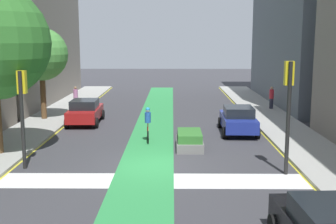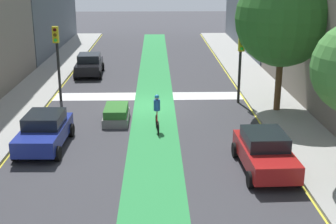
{
  "view_description": "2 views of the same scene",
  "coord_description": "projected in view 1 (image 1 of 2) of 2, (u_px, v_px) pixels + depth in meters",
  "views": [
    {
      "loc": [
        0.76,
        -18.05,
        5.44
      ],
      "look_at": [
        0.52,
        6.44,
        1.26
      ],
      "focal_mm": 46.36,
      "sensor_mm": 36.0,
      "label": 1
    },
    {
      "loc": [
        -0.48,
        26.44,
        7.9
      ],
      "look_at": [
        -1.03,
        6.09,
        1.48
      ],
      "focal_mm": 49.56,
      "sensor_mm": 36.0,
      "label": 2
    }
  ],
  "objects": [
    {
      "name": "pedestrian_sidewalk_left_a",
      "position": [
        76.0,
        97.0,
        33.17
      ],
      "size": [
        0.34,
        0.34,
        1.65
      ],
      "color": "#262638",
      "rests_on": "sidewalk_left"
    },
    {
      "name": "crosswalk_band",
      "position": [
        152.0,
        181.0,
        16.75
      ],
      "size": [
        12.0,
        1.8,
        0.01
      ],
      "primitive_type": "cube",
      "color": "silver",
      "rests_on": "ground_plane"
    },
    {
      "name": "street_tree_far",
      "position": [
        41.0,
        55.0,
        28.22
      ],
      "size": [
        3.45,
        3.45,
        5.98
      ],
      "color": "brown",
      "rests_on": "sidewalk_left"
    },
    {
      "name": "traffic_signal_near_left",
      "position": [
        22.0,
        100.0,
        17.97
      ],
      "size": [
        0.35,
        0.52,
        4.12
      ],
      "color": "black",
      "rests_on": "ground_plane"
    },
    {
      "name": "car_red_left_far",
      "position": [
        85.0,
        111.0,
        27.81
      ],
      "size": [
        2.12,
        4.25,
        1.57
      ],
      "color": "#A51919",
      "rests_on": "ground_plane"
    },
    {
      "name": "bike_lane_paint",
      "position": [
        146.0,
        166.0,
        18.72
      ],
      "size": [
        2.4,
        60.0,
        0.01
      ],
      "primitive_type": "cube",
      "color": "#2D8C47",
      "rests_on": "ground_plane"
    },
    {
      "name": "pedestrian_sidewalk_right_a",
      "position": [
        271.0,
        97.0,
        32.86
      ],
      "size": [
        0.34,
        0.34,
        1.68
      ],
      "color": "#262638",
      "rests_on": "sidewalk_right"
    },
    {
      "name": "traffic_signal_near_right",
      "position": [
        289.0,
        96.0,
        17.14
      ],
      "size": [
        0.35,
        0.52,
        4.55
      ],
      "color": "black",
      "rests_on": "ground_plane"
    },
    {
      "name": "curb_stripe_right",
      "position": [
        294.0,
        166.0,
        18.66
      ],
      "size": [
        0.16,
        60.0,
        0.01
      ],
      "primitive_type": "cube",
      "color": "yellow",
      "rests_on": "ground_plane"
    },
    {
      "name": "curb_stripe_left",
      "position": [
        16.0,
        165.0,
        18.78
      ],
      "size": [
        0.16,
        60.0,
        0.01
      ],
      "primitive_type": "cube",
      "color": "yellow",
      "rests_on": "ground_plane"
    },
    {
      "name": "sidewalk_right",
      "position": [
        329.0,
        165.0,
        18.63
      ],
      "size": [
        3.0,
        60.0,
        0.15
      ],
      "primitive_type": "cube",
      "color": "#9E9E99",
      "rests_on": "ground_plane"
    },
    {
      "name": "cyclist_in_lane",
      "position": [
        148.0,
        124.0,
        22.95
      ],
      "size": [
        0.32,
        1.73,
        1.86
      ],
      "color": "black",
      "rests_on": "ground_plane"
    },
    {
      "name": "car_blue_right_far",
      "position": [
        238.0,
        119.0,
        25.04
      ],
      "size": [
        2.11,
        4.25,
        1.57
      ],
      "color": "navy",
      "rests_on": "ground_plane"
    },
    {
      "name": "median_planter",
      "position": [
        189.0,
        140.0,
        21.63
      ],
      "size": [
        1.3,
        2.4,
        0.85
      ],
      "color": "slate",
      "rests_on": "ground_plane"
    },
    {
      "name": "ground_plane",
      "position": [
        155.0,
        166.0,
        18.72
      ],
      "size": [
        120.0,
        120.0,
        0.0
      ],
      "primitive_type": "plane",
      "color": "#38383D"
    }
  ]
}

